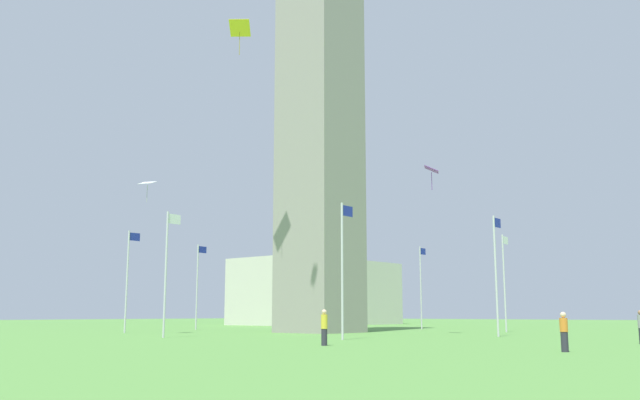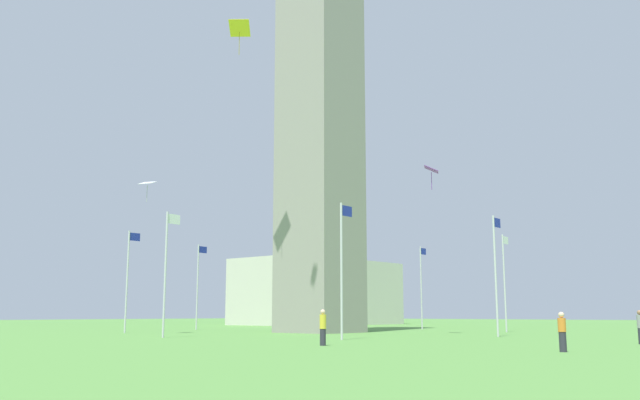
% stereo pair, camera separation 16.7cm
% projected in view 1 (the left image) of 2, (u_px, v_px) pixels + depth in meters
% --- Properties ---
extents(ground_plane, '(260.00, 260.00, 0.00)m').
position_uv_depth(ground_plane, '(320.00, 333.00, 55.25)').
color(ground_plane, '#548C3D').
extents(obelisk_monument, '(5.53, 5.53, 50.30)m').
position_uv_depth(obelisk_monument, '(320.00, 39.00, 59.39)').
color(obelisk_monument, gray).
rests_on(obelisk_monument, ground).
extents(flagpole_n, '(1.12, 0.14, 8.17)m').
position_uv_depth(flagpole_n, '(421.00, 284.00, 67.78)').
color(flagpole_n, silver).
rests_on(flagpole_n, ground).
extents(flagpole_ne, '(1.12, 0.14, 8.17)m').
position_uv_depth(flagpole_ne, '(308.00, 285.00, 71.33)').
color(flagpole_ne, silver).
rests_on(flagpole_ne, ground).
extents(flagpole_e, '(1.12, 0.14, 8.17)m').
position_uv_depth(flagpole_e, '(198.00, 283.00, 65.93)').
color(flagpole_e, silver).
rests_on(flagpole_e, ground).
extents(flagpole_se, '(1.12, 0.14, 8.17)m').
position_uv_depth(flagpole_se, '(128.00, 276.00, 54.72)').
color(flagpole_se, silver).
rests_on(flagpole_se, ground).
extents(flagpole_s, '(1.12, 0.14, 8.17)m').
position_uv_depth(flagpole_s, '(167.00, 268.00, 44.29)').
color(flagpole_s, silver).
rests_on(flagpole_s, ground).
extents(flagpole_sw, '(1.12, 0.14, 8.17)m').
position_uv_depth(flagpole_sw, '(343.00, 264.00, 40.73)').
color(flagpole_sw, silver).
rests_on(flagpole_sw, ground).
extents(flagpole_w, '(1.12, 0.14, 8.17)m').
position_uv_depth(flagpole_w, '(496.00, 270.00, 46.14)').
color(flagpole_w, silver).
rests_on(flagpole_w, ground).
extents(flagpole_nw, '(1.12, 0.14, 8.17)m').
position_uv_depth(flagpole_nw, '(504.00, 278.00, 57.34)').
color(flagpole_nw, silver).
rests_on(flagpole_nw, ground).
extents(person_orange_shirt, '(0.32, 0.32, 1.60)m').
position_uv_depth(person_orange_shirt, '(564.00, 332.00, 27.51)').
color(person_orange_shirt, '#2D2D38').
rests_on(person_orange_shirt, ground).
extents(person_yellow_shirt, '(0.32, 0.32, 1.73)m').
position_uv_depth(person_yellow_shirt, '(324.00, 328.00, 32.95)').
color(person_yellow_shirt, '#2D2D38').
rests_on(person_yellow_shirt, ground).
extents(kite_yellow_diamond, '(1.98, 2.01, 2.58)m').
position_uv_depth(kite_yellow_diamond, '(240.00, 29.00, 51.52)').
color(kite_yellow_diamond, yellow).
extents(kite_white_diamond, '(1.39, 1.41, 1.69)m').
position_uv_depth(kite_white_diamond, '(148.00, 183.00, 51.80)').
color(kite_white_diamond, white).
extents(kite_purple_diamond, '(1.49, 1.46, 1.82)m').
position_uv_depth(kite_purple_diamond, '(431.00, 170.00, 51.47)').
color(kite_purple_diamond, purple).
extents(distant_building, '(23.45, 12.88, 8.81)m').
position_uv_depth(distant_building, '(318.00, 293.00, 95.93)').
color(distant_building, beige).
rests_on(distant_building, ground).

